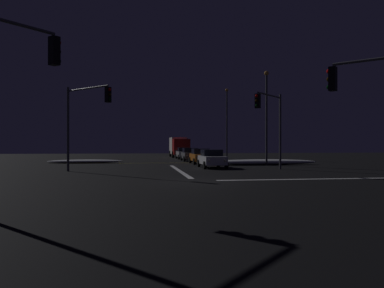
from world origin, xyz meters
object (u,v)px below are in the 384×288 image
object	(u,v)px
sedan_silver	(184,153)
traffic_signal_sw	(6,74)
sedan_orange	(201,156)
traffic_signal_ne	(271,116)
box_truck	(179,146)
streetlamp_right_far	(227,119)
sedan_gray	(190,154)
traffic_signal_nw	(84,112)
streetlamp_right_near	(267,111)
sedan_white	(212,158)

from	to	relation	value
sedan_silver	traffic_signal_sw	distance (m)	38.89
sedan_orange	traffic_signal_ne	xyz separation A→B (m)	(3.80, -10.26, 3.41)
sedan_silver	box_truck	world-z (taller)	box_truck
traffic_signal_sw	streetlamp_right_far	xyz separation A→B (m)	(16.42, 36.92, 1.22)
sedan_gray	traffic_signal_sw	bearing A→B (deg)	-108.63
box_truck	sedan_orange	bearing A→B (deg)	-89.66
traffic_signal_nw	streetlamp_right_far	world-z (taller)	streetlamp_right_far
traffic_signal_sw	streetlamp_right_near	xyz separation A→B (m)	(16.42, 20.92, 0.86)
sedan_gray	sedan_white	bearing A→B (deg)	-89.55
sedan_gray	sedan_orange	bearing A→B (deg)	-88.02
sedan_white	traffic_signal_sw	distance (m)	21.38
traffic_signal_sw	traffic_signal_ne	distance (m)	20.48
sedan_orange	sedan_white	bearing A→B (deg)	-91.04
sedan_white	box_truck	size ratio (longest dim) A/B	0.52
sedan_white	streetlamp_right_far	xyz separation A→B (m)	(5.86, 18.66, 4.77)
streetlamp_right_far	sedan_gray	bearing A→B (deg)	-135.37
sedan_orange	box_truck	xyz separation A→B (m)	(-0.12, 19.64, 0.91)
sedan_gray	traffic_signal_sw	xyz separation A→B (m)	(-10.46, -31.04, 3.54)
traffic_signal_ne	streetlamp_right_far	distance (m)	22.56
traffic_signal_ne	streetlamp_right_far	world-z (taller)	streetlamp_right_far
sedan_white	streetlamp_right_near	world-z (taller)	streetlamp_right_near
sedan_white	sedan_silver	xyz separation A→B (m)	(-0.09, 19.03, 0.00)
sedan_white	sedan_orange	xyz separation A→B (m)	(0.12, 6.49, 0.00)
sedan_white	traffic_signal_ne	xyz separation A→B (m)	(3.92, -3.77, 3.41)
streetlamp_right_near	traffic_signal_nw	bearing A→B (deg)	-157.67
sedan_silver	traffic_signal_ne	distance (m)	23.40
traffic_signal_sw	streetlamp_right_near	size ratio (longest dim) A/B	0.71
sedan_gray	streetlamp_right_near	size ratio (longest dim) A/B	0.48
streetlamp_right_far	traffic_signal_ne	bearing A→B (deg)	-94.93
sedan_orange	box_truck	world-z (taller)	box_truck
traffic_signal_sw	sedan_white	bearing A→B (deg)	59.95
sedan_gray	streetlamp_right_near	xyz separation A→B (m)	(5.95, -10.12, 4.40)
traffic_signal_ne	sedan_orange	bearing A→B (deg)	110.33
box_truck	traffic_signal_sw	size ratio (longest dim) A/B	1.29
traffic_signal_sw	streetlamp_right_far	distance (m)	40.42
sedan_silver	traffic_signal_sw	size ratio (longest dim) A/B	0.68
traffic_signal_nw	streetlamp_right_far	size ratio (longest dim) A/B	0.65
traffic_signal_sw	sedan_orange	bearing A→B (deg)	66.66
streetlamp_right_near	box_truck	bearing A→B (deg)	104.01
sedan_gray	box_truck	distance (m)	13.38
sedan_gray	traffic_signal_sw	size ratio (longest dim) A/B	0.68
streetlamp_right_near	traffic_signal_ne	bearing A→B (deg)	-106.73
streetlamp_right_far	streetlamp_right_near	size ratio (longest dim) A/B	1.08
box_truck	streetlamp_right_near	bearing A→B (deg)	-75.99
sedan_white	box_truck	distance (m)	26.15
traffic_signal_sw	traffic_signal_nw	distance (m)	14.36
sedan_silver	streetlamp_right_near	bearing A→B (deg)	-70.05
box_truck	streetlamp_right_near	world-z (taller)	streetlamp_right_near
sedan_white	sedan_gray	distance (m)	12.78
traffic_signal_nw	streetlamp_right_near	distance (m)	17.28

